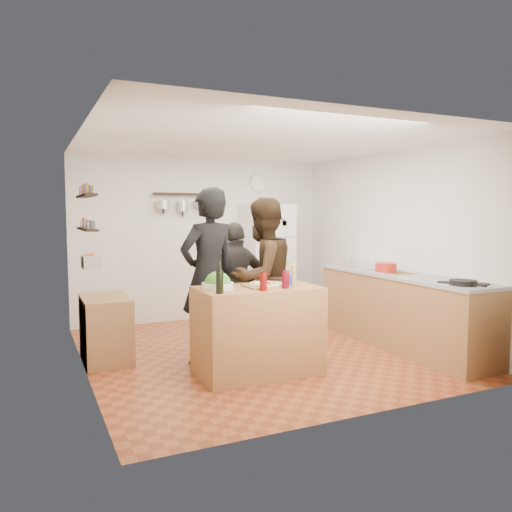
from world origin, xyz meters
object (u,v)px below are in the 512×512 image
counter_run (401,311)px  skillet (463,283)px  prep_island (258,330)px  wall_clock (258,183)px  person_left (208,276)px  pepper_mill (294,276)px  salt_canister (289,281)px  red_bowl (386,267)px  side_table (106,329)px  wine_bottle (220,282)px  person_back (236,286)px  salad_bowl (218,286)px  person_center (262,278)px  fridge (267,261)px

counter_run → skillet: 1.15m
prep_island → skillet: skillet is taller
wall_clock → person_left: bearing=-126.4°
pepper_mill → counter_run: size_ratio=0.07×
person_left → counter_run: person_left is taller
prep_island → salt_canister: size_ratio=10.44×
prep_island → red_bowl: 2.13m
skillet → side_table: 3.92m
wine_bottle → person_back: 1.41m
person_left → person_back: person_left is taller
salad_bowl → counter_run: salad_bowl is taller
prep_island → salad_bowl: 0.64m
pepper_mill → person_left: size_ratio=0.09×
red_bowl → person_left: bearing=176.6°
wine_bottle → salt_canister: 0.81m
red_bowl → side_table: size_ratio=0.33×
salad_bowl → counter_run: (2.49, 0.14, -0.49)m
person_center → counter_run: 1.85m
prep_island → side_table: 1.77m
salt_canister → person_left: (-0.63, 0.71, 0.01)m
person_back → fridge: fridge is taller
person_center → skillet: 2.16m
counter_run → wall_clock: bearing=105.9°
person_center → wall_clock: wall_clock is taller
fridge → wine_bottle: bearing=-123.9°
wine_bottle → person_center: 1.12m
salt_canister → wall_clock: 3.33m
salad_bowl → fridge: (1.74, 2.44, -0.04)m
fridge → wall_clock: bearing=90.0°
fridge → side_table: fridge is taller
person_center → fridge: (1.01, 1.95, -0.02)m
wine_bottle → counter_run: size_ratio=0.08×
prep_island → red_bowl: red_bowl is taller
counter_run → fridge: size_ratio=1.46×
red_bowl → side_table: (-3.39, 0.67, -0.61)m
counter_run → salt_canister: bearing=-170.0°
person_back → counter_run: person_back is taller
red_bowl → fridge: bearing=108.9°
salad_bowl → prep_island: bearing=-6.8°
side_table → fridge: bearing=27.1°
fridge → prep_island: bearing=-117.9°
pepper_mill → person_center: person_center is taller
counter_run → salad_bowl: bearing=-176.7°
salt_canister → wall_clock: bearing=70.9°
person_left → side_table: (-1.04, 0.53, -0.61)m
pepper_mill → side_table: (-1.82, 1.07, -0.63)m
salad_bowl → wine_bottle: (-0.08, -0.27, 0.08)m
prep_island → person_left: (-0.33, 0.59, 0.52)m
person_back → skillet: bearing=126.2°
pepper_mill → prep_island: bearing=-173.7°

